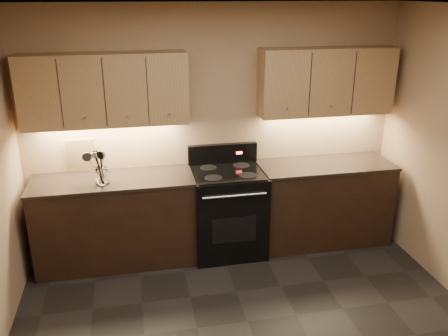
% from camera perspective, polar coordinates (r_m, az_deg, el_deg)
% --- Properties ---
extents(ceiling, '(4.00, 4.00, 0.00)m').
position_cam_1_polar(ceiling, '(2.97, 5.96, 18.57)').
color(ceiling, silver).
rests_on(ceiling, wall_back).
extents(wall_back, '(4.00, 0.04, 2.60)m').
position_cam_1_polar(wall_back, '(5.11, -1.16, 4.67)').
color(wall_back, tan).
rests_on(wall_back, ground).
extents(counter_left, '(1.62, 0.62, 0.93)m').
position_cam_1_polar(counter_left, '(5.06, -12.89, -6.18)').
color(counter_left, black).
rests_on(counter_left, ground).
extents(counter_right, '(1.46, 0.62, 0.93)m').
position_cam_1_polar(counter_right, '(5.46, 11.80, -4.06)').
color(counter_right, black).
rests_on(counter_right, ground).
extents(stove, '(0.76, 0.68, 1.14)m').
position_cam_1_polar(stove, '(5.12, 0.43, -5.11)').
color(stove, black).
rests_on(stove, ground).
extents(upper_cab_left, '(1.60, 0.30, 0.70)m').
position_cam_1_polar(upper_cab_left, '(4.78, -14.13, 9.11)').
color(upper_cab_left, tan).
rests_on(upper_cab_left, wall_back).
extents(upper_cab_right, '(1.44, 0.30, 0.70)m').
position_cam_1_polar(upper_cab_right, '(5.19, 12.23, 10.14)').
color(upper_cab_right, tan).
rests_on(upper_cab_right, wall_back).
extents(outlet_plate, '(0.08, 0.01, 0.12)m').
position_cam_1_polar(outlet_plate, '(5.10, -15.66, 1.75)').
color(outlet_plate, '#B2B5BA').
rests_on(outlet_plate, wall_back).
extents(utensil_crock, '(0.14, 0.14, 0.16)m').
position_cam_1_polar(utensil_crock, '(4.76, -14.47, -0.95)').
color(utensil_crock, white).
rests_on(utensil_crock, counter_left).
extents(cutting_board, '(0.29, 0.07, 0.36)m').
position_cam_1_polar(cutting_board, '(5.08, -16.78, 1.46)').
color(cutting_board, tan).
rests_on(cutting_board, counter_left).
extents(wooden_spoon, '(0.12, 0.08, 0.31)m').
position_cam_1_polar(wooden_spoon, '(4.72, -14.80, 0.04)').
color(wooden_spoon, tan).
rests_on(wooden_spoon, utensil_crock).
extents(black_spoon, '(0.07, 0.15, 0.34)m').
position_cam_1_polar(black_spoon, '(4.75, -14.52, 0.37)').
color(black_spoon, black).
rests_on(black_spoon, utensil_crock).
extents(black_turner, '(0.15, 0.11, 0.36)m').
position_cam_1_polar(black_turner, '(4.69, -14.55, 0.20)').
color(black_turner, black).
rests_on(black_turner, utensil_crock).
extents(steel_spatula, '(0.17, 0.16, 0.36)m').
position_cam_1_polar(steel_spatula, '(4.73, -14.40, 0.35)').
color(steel_spatula, silver).
rests_on(steel_spatula, utensil_crock).
extents(steel_skimmer, '(0.24, 0.14, 0.35)m').
position_cam_1_polar(steel_skimmer, '(4.71, -14.34, 0.26)').
color(steel_skimmer, silver).
rests_on(steel_skimmer, utensil_crock).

